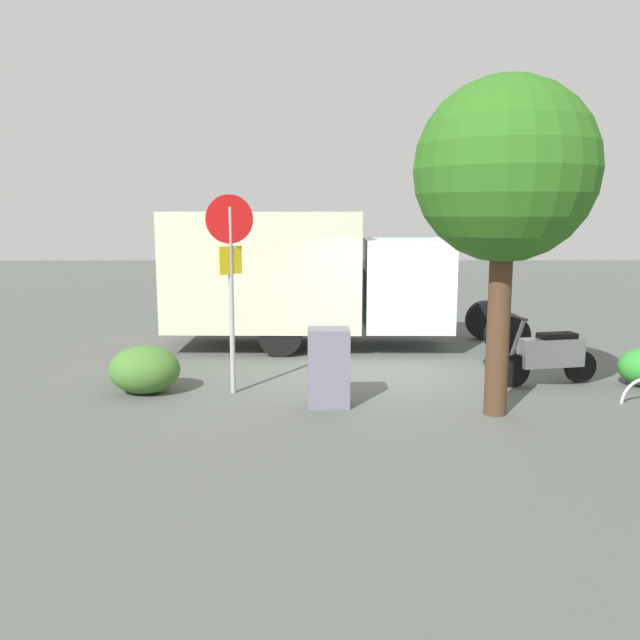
% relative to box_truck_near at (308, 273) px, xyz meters
% --- Properties ---
extents(ground_plane, '(60.00, 60.00, 0.00)m').
position_rel_box_truck_near_xyz_m(ground_plane, '(-1.37, 2.67, -1.61)').
color(ground_plane, '#4F534D').
extents(box_truck_near, '(7.56, 2.37, 2.92)m').
position_rel_box_truck_near_xyz_m(box_truck_near, '(0.00, 0.00, 0.00)').
color(box_truck_near, black).
rests_on(box_truck_near, ground).
extents(motorcycle, '(1.79, 0.66, 1.20)m').
position_rel_box_truck_near_xyz_m(motorcycle, '(-4.13, 3.24, -1.09)').
color(motorcycle, black).
rests_on(motorcycle, ground).
extents(stop_sign, '(0.71, 0.33, 3.18)m').
position_rel_box_truck_near_xyz_m(stop_sign, '(1.19, 3.74, 0.51)').
color(stop_sign, '#9E9EA3').
rests_on(stop_sign, ground).
extents(street_tree, '(2.54, 2.54, 4.74)m').
position_rel_box_truck_near_xyz_m(street_tree, '(-2.76, 4.89, 1.82)').
color(street_tree, '#47301E').
rests_on(street_tree, ground).
extents(utility_cabinet, '(0.63, 0.50, 1.19)m').
position_rel_box_truck_near_xyz_m(utility_cabinet, '(-0.35, 4.45, -1.02)').
color(utility_cabinet, slate).
rests_on(utility_cabinet, ground).
extents(shrub_near_sign, '(1.14, 0.94, 0.78)m').
position_rel_box_truck_near_xyz_m(shrub_near_sign, '(2.61, 3.73, -1.22)').
color(shrub_near_sign, '#406F2A').
rests_on(shrub_near_sign, ground).
extents(shrub_by_tree, '(0.77, 0.63, 0.52)m').
position_rel_box_truck_near_xyz_m(shrub_by_tree, '(2.93, 2.81, -1.35)').
color(shrub_by_tree, '#4C831D').
rests_on(shrub_by_tree, ground).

